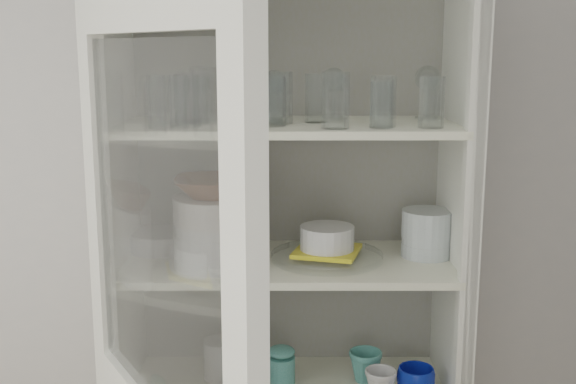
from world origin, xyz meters
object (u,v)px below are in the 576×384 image
at_px(goblet_0, 199,91).
at_px(yellow_trivet, 327,251).
at_px(pantry_cabinet, 288,351).
at_px(goblet_1, 274,93).
at_px(cream_bowl, 215,209).
at_px(white_canister, 220,359).
at_px(glass_platter, 327,256).
at_px(mug_blue, 416,382).
at_px(plate_stack_front, 216,243).
at_px(goblet_2, 333,91).
at_px(terracotta_bowl, 215,187).
at_px(teal_jar, 281,367).
at_px(mug_white, 381,384).
at_px(grey_bowl_stack, 427,233).
at_px(white_ramekin, 327,238).
at_px(goblet_3, 427,90).
at_px(mug_teal, 365,366).
at_px(plate_stack_back, 161,240).

height_order(goblet_0, yellow_trivet, goblet_0).
relative_size(pantry_cabinet, goblet_1, 13.48).
xyz_separation_m(cream_bowl, white_canister, (-0.01, 0.11, -0.50)).
height_order(pantry_cabinet, white_canister, pantry_cabinet).
relative_size(glass_platter, mug_blue, 2.92).
xyz_separation_m(goblet_1, plate_stack_front, (-0.17, -0.13, -0.41)).
relative_size(pantry_cabinet, goblet_2, 12.97).
relative_size(plate_stack_front, cream_bowl, 1.01).
relative_size(goblet_2, plate_stack_front, 0.68).
height_order(goblet_2, mug_blue, goblet_2).
height_order(terracotta_bowl, teal_jar, terracotta_bowl).
bearing_deg(mug_white, grey_bowl_stack, 18.98).
xyz_separation_m(goblet_2, white_ramekin, (-0.02, -0.12, -0.42)).
bearing_deg(terracotta_bowl, plate_stack_front, 0.00).
height_order(goblet_0, mug_blue, goblet_0).
height_order(goblet_3, mug_teal, goblet_3).
height_order(plate_stack_back, yellow_trivet, plate_stack_back).
relative_size(goblet_1, goblet_2, 0.96).
relative_size(plate_stack_front, teal_jar, 2.34).
xyz_separation_m(glass_platter, white_canister, (-0.33, 0.06, -0.35)).
bearing_deg(glass_platter, terracotta_bowl, -170.22).
bearing_deg(yellow_trivet, goblet_3, 20.60).
bearing_deg(plate_stack_back, goblet_1, -5.28).
bearing_deg(goblet_0, plate_stack_back, 169.36).
bearing_deg(pantry_cabinet, mug_white, -29.21).
relative_size(cream_bowl, teal_jar, 2.33).
bearing_deg(goblet_2, mug_teal, -38.20).
distance_m(grey_bowl_stack, teal_jar, 0.60).
xyz_separation_m(glass_platter, mug_white, (0.16, -0.08, -0.37)).
relative_size(goblet_3, glass_platter, 0.52).
bearing_deg(yellow_trivet, plate_stack_back, 167.56).
bearing_deg(white_canister, grey_bowl_stack, -2.58).
xyz_separation_m(plate_stack_front, white_canister, (-0.01, 0.11, -0.40)).
bearing_deg(goblet_3, goblet_1, -175.85).
bearing_deg(goblet_1, goblet_0, 177.99).
bearing_deg(mug_teal, goblet_1, 149.20).
distance_m(terracotta_bowl, mug_teal, 0.73).
bearing_deg(mug_white, plate_stack_back, 144.88).
height_order(goblet_1, goblet_3, goblet_3).
distance_m(goblet_2, plate_stack_front, 0.56).
bearing_deg(yellow_trivet, mug_white, -26.36).
bearing_deg(teal_jar, mug_white, -18.69).
distance_m(goblet_2, cream_bowl, 0.50).
bearing_deg(mug_blue, glass_platter, 169.62).
xyz_separation_m(goblet_3, plate_stack_front, (-0.61, -0.17, -0.42)).
height_order(mug_white, white_canister, white_canister).
distance_m(yellow_trivet, mug_white, 0.42).
relative_size(goblet_3, white_ramekin, 1.07).
height_order(yellow_trivet, mug_teal, yellow_trivet).
bearing_deg(grey_bowl_stack, white_canister, 177.42).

